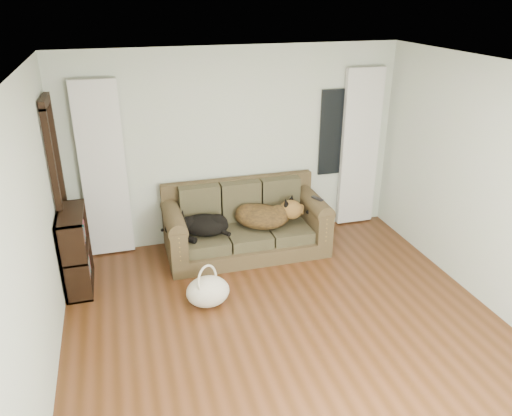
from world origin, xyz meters
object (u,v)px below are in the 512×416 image
object	(u,v)px
dog_black_lab	(202,225)
dog_shepherd	(265,217)
tote_bag	(208,293)
sofa	(246,221)
bookshelf	(75,248)

from	to	relation	value
dog_black_lab	dog_shepherd	size ratio (longest dim) A/B	0.83
dog_black_lab	tote_bag	world-z (taller)	dog_black_lab
sofa	dog_shepherd	size ratio (longest dim) A/B	2.81
dog_black_lab	tote_bag	size ratio (longest dim) A/B	1.28
sofa	bookshelf	world-z (taller)	bookshelf
dog_shepherd	sofa	bearing A→B (deg)	25.08
tote_bag	dog_black_lab	bearing A→B (deg)	82.72
sofa	bookshelf	xyz separation A→B (m)	(-2.10, -0.29, 0.05)
bookshelf	sofa	bearing A→B (deg)	8.94
sofa	bookshelf	bearing A→B (deg)	-172.26
dog_black_lab	sofa	bearing A→B (deg)	23.72
sofa	tote_bag	world-z (taller)	sofa
dog_black_lab	dog_shepherd	distance (m)	0.84
sofa	tote_bag	distance (m)	1.34
dog_black_lab	dog_shepherd	bearing A→B (deg)	21.59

